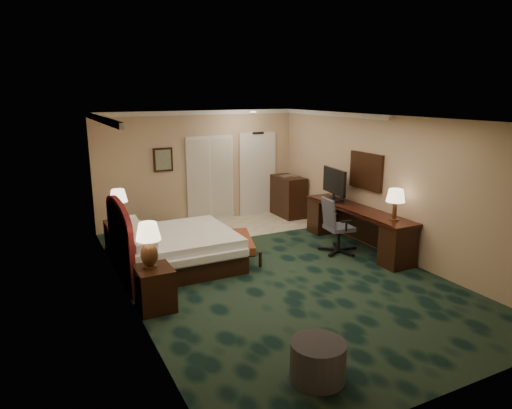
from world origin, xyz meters
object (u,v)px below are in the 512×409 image
lamp_near (149,245)px  ottoman (318,361)px  nightstand_far (119,237)px  desk_chair (339,225)px  minibar (288,196)px  desk (356,228)px  lamp_far (119,206)px  nightstand_near (155,288)px  tv (334,185)px  bed_bench (240,249)px  bed (178,250)px

lamp_near → ottoman: 2.92m
nightstand_far → desk_chair: bearing=-26.8°
minibar → desk: bearing=-90.1°
lamp_far → desk: 4.79m
desk_chair → lamp_near: bearing=-162.6°
nightstand_near → lamp_near: (-0.04, 0.05, 0.66)m
lamp_near → lamp_far: size_ratio=1.03×
nightstand_near → desk_chair: size_ratio=0.57×
desk → desk_chair: 0.52m
desk → tv: bearing=93.0°
bed_bench → desk: size_ratio=0.44×
bed → desk_chair: desk_chair is taller
minibar → nightstand_far: bearing=-169.1°
ottoman → tv: tv is taller
ottoman → minibar: size_ratio=0.60×
nightstand_near → tv: size_ratio=0.70×
bed_bench → minibar: bearing=61.2°
nightstand_near → lamp_far: bearing=89.3°
bed_bench → desk: bearing=7.5°
lamp_far → nightstand_far: bearing=172.7°
nightstand_near → nightstand_far: 2.76m
lamp_near → nightstand_near: bearing=-49.9°
bed → bed_bench: 1.17m
nightstand_far → minibar: size_ratio=0.60×
bed_bench → desk_chair: bearing=2.8°
nightstand_near → bed: bearing=61.3°
lamp_far → bed_bench: bearing=-36.9°
nightstand_far → desk_chair: (3.91, -1.98, 0.25)m
bed → lamp_near: (-0.86, -1.45, 0.66)m
nightstand_far → ottoman: bearing=-77.4°
ottoman → tv: (3.18, 4.12, 0.96)m
nightstand_far → ottoman: size_ratio=1.00×
ottoman → desk_chair: bearing=50.3°
lamp_near → tv: bearing=19.7°
nightstand_near → minibar: bearing=39.3°
nightstand_far → lamp_near: (-0.03, -2.71, 0.66)m
ottoman → minibar: minibar is taller
nightstand_near → desk: size_ratio=0.22×
ottoman → tv: 5.29m
nightstand_near → desk_chair: bearing=11.4°
minibar → lamp_far: bearing=-169.0°
minibar → lamp_near: bearing=-141.3°
desk → nightstand_near: bearing=-168.9°
bed_bench → desk_chair: (1.93, -0.52, 0.34)m
nightstand_near → tv: bearing=20.4°
bed → bed_bench: bearing=-9.6°
bed → minibar: minibar is taller
bed_bench → ottoman: bearing=-84.0°
ottoman → desk: (3.22, 3.37, 0.19)m
nightstand_far → lamp_near: lamp_near is taller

